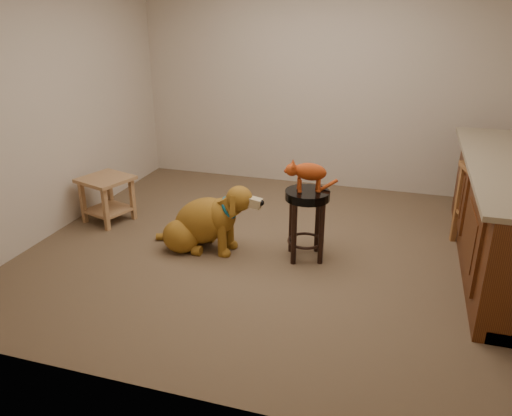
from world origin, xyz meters
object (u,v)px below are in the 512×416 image
(golden_retriever, at_px, (204,222))
(wood_stool, at_px, (484,208))
(padded_stool, at_px, (307,211))
(tabby_kitten, at_px, (307,173))
(side_table, at_px, (107,193))

(golden_retriever, bearing_deg, wood_stool, 18.51)
(wood_stool, bearing_deg, padded_stool, -157.54)
(wood_stool, relative_size, tabby_kitten, 1.81)
(padded_stool, distance_m, side_table, 2.19)
(padded_stool, distance_m, golden_retriever, 0.98)
(padded_stool, relative_size, tabby_kitten, 1.45)
(padded_stool, height_order, golden_retriever, golden_retriever)
(side_table, distance_m, tabby_kitten, 2.23)
(side_table, relative_size, golden_retriever, 0.52)
(padded_stool, bearing_deg, golden_retriever, -174.26)
(tabby_kitten, bearing_deg, golden_retriever, 167.37)
(wood_stool, height_order, golden_retriever, wood_stool)
(side_table, height_order, golden_retriever, golden_retriever)
(padded_stool, bearing_deg, tabby_kitten, -167.43)
(golden_retriever, bearing_deg, side_table, 168.01)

